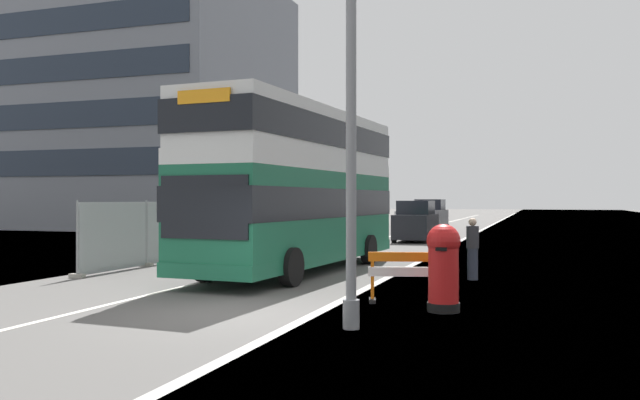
{
  "coord_description": "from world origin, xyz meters",
  "views": [
    {
      "loc": [
        5.72,
        -11.49,
        2.22
      ],
      "look_at": [
        0.09,
        5.11,
        2.2
      ],
      "focal_mm": 36.92,
      "sensor_mm": 36.0,
      "label": 1
    }
  ],
  "objects_px": {
    "roadworks_barrier": "(410,271)",
    "car_oncoming_near": "(416,222)",
    "double_decker_bus": "(299,186)",
    "car_receding_far": "(411,215)",
    "car_receding_mid": "(430,217)",
    "lamppost_foreground": "(351,111)",
    "pedestrian_at_kerb": "(473,249)",
    "red_pillar_postbox": "(443,264)"
  },
  "relations": [
    {
      "from": "car_oncoming_near",
      "to": "car_receding_far",
      "type": "height_order",
      "value": "car_oncoming_near"
    },
    {
      "from": "roadworks_barrier",
      "to": "car_receding_mid",
      "type": "distance_m",
      "value": 28.69
    },
    {
      "from": "double_decker_bus",
      "to": "car_receding_mid",
      "type": "height_order",
      "value": "double_decker_bus"
    },
    {
      "from": "double_decker_bus",
      "to": "car_receding_mid",
      "type": "relative_size",
      "value": 2.82
    },
    {
      "from": "roadworks_barrier",
      "to": "car_receding_far",
      "type": "height_order",
      "value": "car_receding_far"
    },
    {
      "from": "car_receding_far",
      "to": "pedestrian_at_kerb",
      "type": "relative_size",
      "value": 2.63
    },
    {
      "from": "pedestrian_at_kerb",
      "to": "roadworks_barrier",
      "type": "bearing_deg",
      "value": -100.82
    },
    {
      "from": "roadworks_barrier",
      "to": "car_receding_far",
      "type": "bearing_deg",
      "value": 100.79
    },
    {
      "from": "red_pillar_postbox",
      "to": "roadworks_barrier",
      "type": "relative_size",
      "value": 0.96
    },
    {
      "from": "roadworks_barrier",
      "to": "pedestrian_at_kerb",
      "type": "xyz_separation_m",
      "value": [
        0.87,
        4.53,
        0.17
      ]
    },
    {
      "from": "red_pillar_postbox",
      "to": "car_receding_far",
      "type": "bearing_deg",
      "value": 101.74
    },
    {
      "from": "lamppost_foreground",
      "to": "double_decker_bus",
      "type": "bearing_deg",
      "value": 116.15
    },
    {
      "from": "roadworks_barrier",
      "to": "pedestrian_at_kerb",
      "type": "distance_m",
      "value": 4.61
    },
    {
      "from": "red_pillar_postbox",
      "to": "car_oncoming_near",
      "type": "relative_size",
      "value": 0.43
    },
    {
      "from": "lamppost_foreground",
      "to": "car_receding_far",
      "type": "distance_m",
      "value": 41.89
    },
    {
      "from": "roadworks_barrier",
      "to": "car_receding_far",
      "type": "relative_size",
      "value": 0.4
    },
    {
      "from": "double_decker_bus",
      "to": "roadworks_barrier",
      "type": "distance_m",
      "value": 6.95
    },
    {
      "from": "double_decker_bus",
      "to": "car_receding_mid",
      "type": "distance_m",
      "value": 23.43
    },
    {
      "from": "red_pillar_postbox",
      "to": "car_oncoming_near",
      "type": "height_order",
      "value": "car_oncoming_near"
    },
    {
      "from": "car_oncoming_near",
      "to": "car_receding_far",
      "type": "relative_size",
      "value": 0.89
    },
    {
      "from": "car_receding_mid",
      "to": "pedestrian_at_kerb",
      "type": "xyz_separation_m",
      "value": [
        5.03,
        -23.86,
        -0.19
      ]
    },
    {
      "from": "red_pillar_postbox",
      "to": "roadworks_barrier",
      "type": "bearing_deg",
      "value": 133.06
    },
    {
      "from": "lamppost_foreground",
      "to": "roadworks_barrier",
      "type": "bearing_deg",
      "value": 82.51
    },
    {
      "from": "lamppost_foreground",
      "to": "car_oncoming_near",
      "type": "height_order",
      "value": "lamppost_foreground"
    },
    {
      "from": "lamppost_foreground",
      "to": "red_pillar_postbox",
      "type": "xyz_separation_m",
      "value": [
        1.25,
        2.24,
        -2.78
      ]
    },
    {
      "from": "lamppost_foreground",
      "to": "car_receding_far",
      "type": "height_order",
      "value": "lamppost_foreground"
    },
    {
      "from": "lamppost_foreground",
      "to": "pedestrian_at_kerb",
      "type": "xyz_separation_m",
      "value": [
        1.28,
        7.67,
        -2.87
      ]
    },
    {
      "from": "roadworks_barrier",
      "to": "pedestrian_at_kerb",
      "type": "relative_size",
      "value": 1.06
    },
    {
      "from": "lamppost_foreground",
      "to": "roadworks_barrier",
      "type": "height_order",
      "value": "lamppost_foreground"
    },
    {
      "from": "car_receding_far",
      "to": "roadworks_barrier",
      "type": "bearing_deg",
      "value": -79.21
    },
    {
      "from": "lamppost_foreground",
      "to": "car_receding_far",
      "type": "xyz_separation_m",
      "value": [
        -6.85,
        41.23,
        -2.79
      ]
    },
    {
      "from": "double_decker_bus",
      "to": "red_pillar_postbox",
      "type": "height_order",
      "value": "double_decker_bus"
    },
    {
      "from": "double_decker_bus",
      "to": "red_pillar_postbox",
      "type": "xyz_separation_m",
      "value": [
        5.25,
        -5.9,
        -1.68
      ]
    },
    {
      "from": "red_pillar_postbox",
      "to": "pedestrian_at_kerb",
      "type": "height_order",
      "value": "red_pillar_postbox"
    },
    {
      "from": "roadworks_barrier",
      "to": "car_oncoming_near",
      "type": "height_order",
      "value": "car_oncoming_near"
    },
    {
      "from": "double_decker_bus",
      "to": "lamppost_foreground",
      "type": "xyz_separation_m",
      "value": [
        4.0,
        -8.14,
        1.1
      ]
    },
    {
      "from": "double_decker_bus",
      "to": "red_pillar_postbox",
      "type": "distance_m",
      "value": 8.07
    },
    {
      "from": "car_oncoming_near",
      "to": "roadworks_barrier",
      "type": "bearing_deg",
      "value": -79.92
    },
    {
      "from": "pedestrian_at_kerb",
      "to": "lamppost_foreground",
      "type": "bearing_deg",
      "value": -99.46
    },
    {
      "from": "double_decker_bus",
      "to": "car_receding_far",
      "type": "relative_size",
      "value": 2.47
    },
    {
      "from": "roadworks_barrier",
      "to": "car_receding_mid",
      "type": "relative_size",
      "value": 0.46
    },
    {
      "from": "car_oncoming_near",
      "to": "pedestrian_at_kerb",
      "type": "relative_size",
      "value": 2.34
    }
  ]
}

